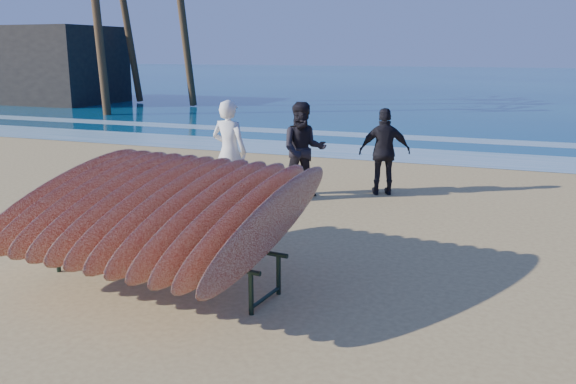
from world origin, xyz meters
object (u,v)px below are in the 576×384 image
Objects in this scene: person_white at (229,152)px; building at (33,65)px; person_dark_a at (303,150)px; surfboard_rack at (160,208)px; person_dark_b at (385,152)px.

building is (-20.49, 16.96, 1.07)m from person_white.
person_white is at bearing -164.70° from person_dark_a.
surfboard_rack is at bearing -44.32° from building.
person_dark_b is (2.63, 1.69, -0.11)m from person_white.
person_white reaches higher than person_dark_a.
person_dark_b is at bearing -142.16° from person_white.
building is (-21.56, 21.05, 1.08)m from surfboard_rack.
person_dark_a is 1.65m from person_dark_b.
building is at bearing 141.76° from surfboard_rack.
person_dark_b is at bearing 3.14° from person_dark_a.
person_dark_a reaches higher than surfboard_rack.
surfboard_rack is 30.15m from building.
person_dark_a is (0.09, 5.04, -0.03)m from surfboard_rack.
person_white is 1.12× the size of person_dark_b.
building is at bearing -34.42° from person_white.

